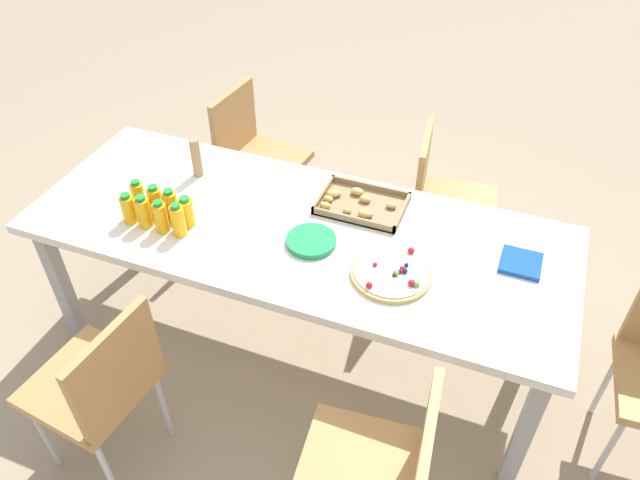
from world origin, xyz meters
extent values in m
plane|color=gray|center=(0.00, 0.00, 0.00)|extent=(12.00, 12.00, 0.00)
cube|color=silver|center=(0.00, 0.00, 0.73)|extent=(2.20, 0.83, 0.04)
cube|color=#99999E|center=(-1.02, -0.34, 0.36)|extent=(0.06, 0.06, 0.71)
cube|color=#99999E|center=(1.02, -0.34, 0.36)|extent=(0.06, 0.06, 0.71)
cube|color=#99999E|center=(-1.02, 0.34, 0.36)|extent=(0.06, 0.06, 0.71)
cube|color=#99999E|center=(1.02, 0.34, 0.36)|extent=(0.06, 0.06, 0.71)
cube|color=#B7844C|center=(0.53, -0.74, 0.45)|extent=(0.44, 0.44, 0.04)
cube|color=#B7844C|center=(0.71, -0.73, 0.64)|extent=(0.07, 0.38, 0.38)
cylinder|color=silver|center=(0.36, -0.60, 0.21)|extent=(0.02, 0.02, 0.41)
cylinder|color=silver|center=(0.68, -0.57, 0.21)|extent=(0.02, 0.02, 0.41)
cube|color=#B7844C|center=(0.53, 0.77, 0.45)|extent=(0.45, 0.45, 0.04)
cube|color=#B7844C|center=(0.35, 0.75, 0.64)|extent=(0.08, 0.38, 0.38)
cylinder|color=silver|center=(0.67, 0.95, 0.21)|extent=(0.02, 0.02, 0.41)
cylinder|color=silver|center=(0.71, 0.63, 0.21)|extent=(0.02, 0.02, 0.41)
cylinder|color=silver|center=(0.35, 0.91, 0.21)|extent=(0.02, 0.02, 0.41)
cylinder|color=silver|center=(0.39, 0.59, 0.21)|extent=(0.02, 0.02, 0.41)
cube|color=#B7844C|center=(-0.51, -0.78, 0.45)|extent=(0.44, 0.44, 0.04)
cube|color=#B7844C|center=(-0.32, -0.80, 0.64)|extent=(0.07, 0.38, 0.38)
cylinder|color=silver|center=(-0.68, -0.92, 0.21)|extent=(0.02, 0.02, 0.41)
cylinder|color=silver|center=(-0.65, -0.60, 0.21)|extent=(0.02, 0.02, 0.41)
cylinder|color=silver|center=(-0.37, -0.95, 0.21)|extent=(0.02, 0.02, 0.41)
cylinder|color=silver|center=(-0.33, -0.64, 0.21)|extent=(0.02, 0.02, 0.41)
cylinder|color=silver|center=(1.35, -0.20, 0.21)|extent=(0.02, 0.02, 0.41)
cylinder|color=silver|center=(1.33, 0.12, 0.21)|extent=(0.02, 0.02, 0.41)
cube|color=#B7844C|center=(-0.52, 0.78, 0.45)|extent=(0.44, 0.44, 0.04)
cube|color=#B7844C|center=(-0.71, 0.80, 0.64)|extent=(0.07, 0.38, 0.38)
cylinder|color=silver|center=(-0.35, 0.92, 0.21)|extent=(0.02, 0.02, 0.41)
cylinder|color=silver|center=(-0.38, 0.60, 0.21)|extent=(0.02, 0.02, 0.41)
cylinder|color=silver|center=(-0.67, 0.96, 0.21)|extent=(0.02, 0.02, 0.41)
cylinder|color=silver|center=(-0.70, 0.64, 0.21)|extent=(0.02, 0.02, 0.41)
cylinder|color=#FAAC14|center=(-0.64, -0.21, 0.81)|extent=(0.06, 0.06, 0.12)
cylinder|color=#1E8C33|center=(-0.64, -0.21, 0.88)|extent=(0.04, 0.04, 0.02)
cylinder|color=#FAAB14|center=(-0.57, -0.21, 0.81)|extent=(0.06, 0.06, 0.13)
cylinder|color=#1E8C33|center=(-0.57, -0.21, 0.88)|extent=(0.04, 0.04, 0.02)
cylinder|color=#F9AA14|center=(-0.49, -0.21, 0.81)|extent=(0.06, 0.06, 0.13)
cylinder|color=#1E8C33|center=(-0.49, -0.21, 0.89)|extent=(0.04, 0.04, 0.02)
cylinder|color=#F9AF14|center=(-0.41, -0.21, 0.82)|extent=(0.06, 0.06, 0.13)
cylinder|color=#1E8C33|center=(-0.41, -0.21, 0.89)|extent=(0.04, 0.04, 0.02)
cylinder|color=#F9AC14|center=(-0.64, -0.13, 0.82)|extent=(0.05, 0.05, 0.13)
cylinder|color=#1E8C33|center=(-0.64, -0.13, 0.89)|extent=(0.03, 0.03, 0.02)
cylinder|color=#FBAC14|center=(-0.56, -0.13, 0.81)|extent=(0.06, 0.06, 0.13)
cylinder|color=#1E8C33|center=(-0.56, -0.13, 0.89)|extent=(0.04, 0.04, 0.02)
cylinder|color=#FBAD14|center=(-0.49, -0.14, 0.82)|extent=(0.06, 0.06, 0.13)
cylinder|color=#1E8C33|center=(-0.49, -0.14, 0.89)|extent=(0.04, 0.04, 0.02)
cylinder|color=#FAB014|center=(-0.41, -0.14, 0.81)|extent=(0.06, 0.06, 0.12)
cylinder|color=#1E8C33|center=(-0.41, -0.14, 0.88)|extent=(0.04, 0.04, 0.02)
cylinder|color=tan|center=(0.43, -0.13, 0.76)|extent=(0.30, 0.30, 0.02)
cylinder|color=white|center=(0.43, -0.13, 0.77)|extent=(0.28, 0.28, 0.01)
sphere|color=red|center=(0.47, -0.01, 0.78)|extent=(0.03, 0.03, 0.03)
sphere|color=red|center=(0.37, -0.13, 0.78)|extent=(0.02, 0.02, 0.02)
sphere|color=#1E1947|center=(0.46, -0.13, 0.78)|extent=(0.02, 0.02, 0.02)
sphere|color=red|center=(0.52, -0.18, 0.78)|extent=(0.03, 0.03, 0.03)
sphere|color=#1E1947|center=(0.48, -0.12, 0.78)|extent=(0.02, 0.02, 0.02)
sphere|color=#66B238|center=(0.54, -0.17, 0.78)|extent=(0.02, 0.02, 0.02)
sphere|color=red|center=(0.47, -0.11, 0.78)|extent=(0.02, 0.02, 0.02)
sphere|color=#1E1947|center=(0.45, -0.15, 0.78)|extent=(0.02, 0.02, 0.02)
sphere|color=red|center=(0.47, -0.13, 0.78)|extent=(0.02, 0.02, 0.02)
sphere|color=#66B238|center=(0.45, -0.15, 0.78)|extent=(0.02, 0.02, 0.02)
sphere|color=#1E1947|center=(0.48, -0.09, 0.78)|extent=(0.02, 0.02, 0.02)
sphere|color=red|center=(0.38, -0.24, 0.78)|extent=(0.02, 0.02, 0.02)
cube|color=olive|center=(0.20, 0.22, 0.75)|extent=(0.36, 0.25, 0.01)
cube|color=olive|center=(0.20, 0.10, 0.77)|extent=(0.36, 0.01, 0.03)
cube|color=olive|center=(0.20, 0.34, 0.77)|extent=(0.36, 0.01, 0.03)
cube|color=olive|center=(0.03, 0.22, 0.77)|extent=(0.01, 0.25, 0.03)
cube|color=olive|center=(0.38, 0.22, 0.77)|extent=(0.01, 0.25, 0.03)
ellipsoid|color=tan|center=(0.25, 0.16, 0.77)|extent=(0.05, 0.03, 0.03)
ellipsoid|color=tan|center=(0.07, 0.23, 0.77)|extent=(0.05, 0.04, 0.03)
ellipsoid|color=tan|center=(0.16, 0.29, 0.77)|extent=(0.06, 0.04, 0.03)
ellipsoid|color=tan|center=(0.16, 0.15, 0.77)|extent=(0.04, 0.03, 0.02)
ellipsoid|color=tan|center=(0.24, 0.15, 0.77)|extent=(0.05, 0.04, 0.03)
ellipsoid|color=tan|center=(0.21, 0.25, 0.77)|extent=(0.05, 0.04, 0.03)
ellipsoid|color=tan|center=(0.06, 0.20, 0.77)|extent=(0.04, 0.03, 0.02)
ellipsoid|color=tan|center=(0.08, 0.25, 0.77)|extent=(0.05, 0.03, 0.03)
ellipsoid|color=tan|center=(0.32, 0.25, 0.77)|extent=(0.04, 0.03, 0.02)
ellipsoid|color=tan|center=(0.07, 0.15, 0.77)|extent=(0.05, 0.03, 0.03)
cylinder|color=#1E8C4C|center=(0.09, -0.07, 0.75)|extent=(0.20, 0.20, 0.00)
cylinder|color=#1E8C4C|center=(0.09, -0.07, 0.76)|extent=(0.20, 0.20, 0.00)
cylinder|color=#1E8C4C|center=(0.09, -0.07, 0.76)|extent=(0.20, 0.20, 0.00)
cylinder|color=#1E8C4C|center=(0.09, -0.07, 0.77)|extent=(0.20, 0.20, 0.00)
cylinder|color=#1E8C4C|center=(0.09, -0.07, 0.77)|extent=(0.20, 0.20, 0.00)
cube|color=#194CA5|center=(0.87, 0.10, 0.76)|extent=(0.15, 0.15, 0.02)
cylinder|color=#9E7A56|center=(-0.55, 0.18, 0.84)|extent=(0.04, 0.04, 0.18)
camera|label=1|loc=(0.76, -1.71, 2.31)|focal=33.89mm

